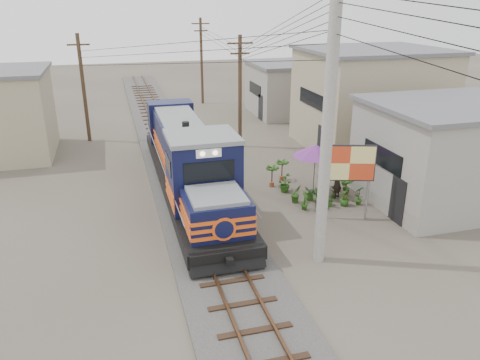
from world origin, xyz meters
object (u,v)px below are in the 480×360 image
object	(u,v)px
billboard	(349,165)
vendor	(337,182)
locomotive	(189,162)
market_umbrella	(316,151)

from	to	relation	value
billboard	vendor	world-z (taller)	billboard
locomotive	vendor	size ratio (longest dim) A/B	9.28
locomotive	billboard	world-z (taller)	locomotive
billboard	market_umbrella	bearing A→B (deg)	110.41
vendor	billboard	bearing A→B (deg)	36.44
billboard	market_umbrella	world-z (taller)	billboard
billboard	vendor	size ratio (longest dim) A/B	2.01
vendor	market_umbrella	bearing A→B (deg)	-83.36
billboard	vendor	xyz separation A→B (m)	(0.66, 2.19, -1.64)
market_umbrella	billboard	bearing A→B (deg)	-87.04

